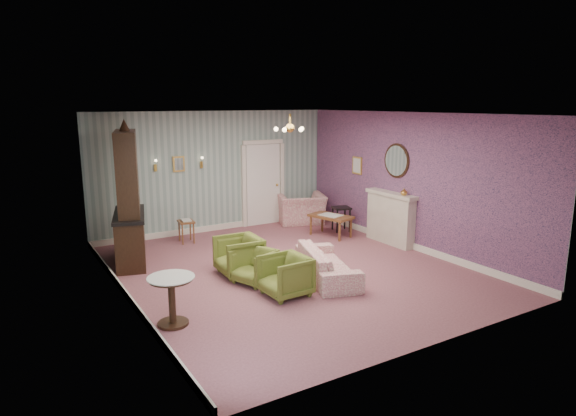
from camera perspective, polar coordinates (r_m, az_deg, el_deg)
floor at (r=9.47m, az=0.21°, el=-7.09°), size 7.00×7.00×0.00m
ceiling at (r=8.95m, az=0.23°, el=10.74°), size 7.00×7.00×0.00m
wall_back at (r=12.19m, az=-8.38°, el=4.12°), size 6.00×0.00×6.00m
wall_front at (r=6.44m, az=16.64°, el=-3.36°), size 6.00×0.00×6.00m
wall_left at (r=7.99m, az=-18.48°, el=-0.54°), size 0.00×7.00×7.00m
wall_right at (r=10.94m, az=13.79°, el=3.00°), size 0.00×7.00×7.00m
wall_right_floral at (r=10.93m, az=13.74°, el=3.00°), size 0.00×7.00×7.00m
door at (r=12.76m, az=-2.87°, el=2.91°), size 1.12×0.12×2.16m
olive_chair_a at (r=8.16m, az=-0.34°, el=-7.56°), size 0.69×0.74×0.73m
olive_chair_b at (r=8.75m, az=-3.94°, el=-6.46°), size 0.80×0.82×0.66m
olive_chair_c at (r=9.19m, az=-5.66°, el=-5.21°), size 0.74×0.78×0.77m
sofa_chintz at (r=8.97m, az=4.51°, el=-5.76°), size 1.11×1.95×0.73m
wingback_chair at (r=12.92m, az=1.51°, el=0.47°), size 1.37×1.13×1.03m
dresser at (r=10.05m, az=-17.88°, el=1.50°), size 0.97×1.73×2.73m
fireplace at (r=11.29m, az=11.64°, el=-1.12°), size 0.30×1.40×1.16m
mantel_vase at (r=10.86m, az=13.13°, el=1.81°), size 0.15×0.15×0.15m
oval_mirror at (r=11.14m, az=12.30°, el=5.31°), size 0.04×0.76×0.84m
framed_print at (r=12.19m, az=7.93°, el=4.85°), size 0.04×0.34×0.42m
coffee_table at (r=11.76m, az=4.91°, el=-2.02°), size 0.82×1.11×0.51m
side_table_black at (r=12.23m, az=6.10°, el=-1.27°), size 0.50×0.50×0.60m
pedestal_table at (r=7.32m, az=-13.13°, el=-10.29°), size 0.82×0.82×0.72m
nesting_table at (r=11.43m, az=-11.55°, el=-2.55°), size 0.37×0.45×0.54m
gilt_mirror_back at (r=11.80m, az=-12.38°, el=4.94°), size 0.28×0.06×0.36m
sconce_left at (r=11.62m, az=-14.92°, el=4.70°), size 0.16×0.12×0.30m
sconce_right at (r=11.97m, az=-9.85°, el=5.14°), size 0.16×0.12×0.30m
chandelier at (r=8.96m, az=0.23°, el=9.01°), size 0.56×0.56×0.36m
burgundy_cushion at (r=12.77m, az=1.68°, el=0.19°), size 0.41×0.28×0.39m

